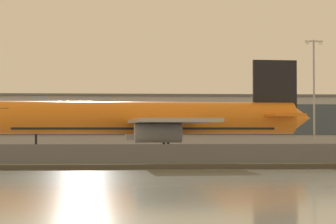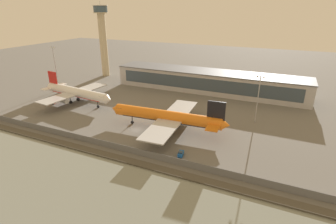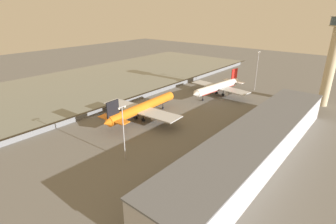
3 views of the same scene
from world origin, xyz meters
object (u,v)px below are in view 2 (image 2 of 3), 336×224
at_px(baggage_tug, 181,154).
at_px(ops_van, 49,102).
at_px(cargo_jet_orange, 168,117).
at_px(apron_light_mast_apron_west, 258,97).
at_px(passenger_jet_white_red, 76,92).
at_px(apron_light_mast_apron_east, 55,67).
at_px(control_tower, 103,36).

bearing_deg(baggage_tug, ops_van, 166.68).
xyz_separation_m(cargo_jet_orange, apron_light_mast_apron_west, (30.11, 21.39, 5.83)).
bearing_deg(baggage_tug, cargo_jet_orange, 126.16).
bearing_deg(passenger_jet_white_red, apron_light_mast_apron_east, 153.39).
xyz_separation_m(baggage_tug, control_tower, (-87.83, 78.12, 26.29)).
distance_m(passenger_jet_white_red, ops_van, 13.99).
relative_size(control_tower, apron_light_mast_apron_west, 2.43).
bearing_deg(control_tower, apron_light_mast_apron_west, -20.92).
xyz_separation_m(passenger_jet_white_red, apron_light_mast_apron_west, (84.71, 11.86, 5.87)).
xyz_separation_m(control_tower, apron_light_mast_apron_west, (106.13, -40.57, -15.87)).
height_order(passenger_jet_white_red, apron_light_mast_apron_west, apron_light_mast_apron_west).
relative_size(passenger_jet_white_red, apron_light_mast_apron_east, 1.80).
bearing_deg(passenger_jet_white_red, baggage_tug, -21.15).
bearing_deg(baggage_tug, apron_light_mast_apron_east, 157.31).
bearing_deg(apron_light_mast_apron_east, passenger_jet_white_red, -26.61).
distance_m(cargo_jet_orange, control_tower, 100.45).
bearing_deg(cargo_jet_orange, apron_light_mast_apron_west, 35.39).
xyz_separation_m(ops_van, apron_light_mast_apron_west, (95.92, 19.16, 9.95)).
bearing_deg(apron_light_mast_apron_east, ops_van, -55.00).
xyz_separation_m(baggage_tug, ops_van, (-77.62, 18.38, 0.47)).
relative_size(passenger_jet_white_red, baggage_tug, 13.04).
bearing_deg(control_tower, ops_van, -80.29).
xyz_separation_m(baggage_tug, apron_light_mast_apron_east, (-91.56, 38.29, 12.92)).
bearing_deg(baggage_tug, control_tower, 138.35).
distance_m(passenger_jet_white_red, apron_light_mast_apron_west, 85.73).
distance_m(ops_van, apron_light_mast_apron_east, 27.30).
bearing_deg(apron_light_mast_apron_west, ops_van, -168.70).
relative_size(cargo_jet_orange, apron_light_mast_apron_east, 1.97).
bearing_deg(control_tower, cargo_jet_orange, -39.18).
bearing_deg(ops_van, apron_light_mast_apron_east, 125.00).
bearing_deg(cargo_jet_orange, ops_van, 178.06).
bearing_deg(apron_light_mast_apron_east, control_tower, 84.66).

